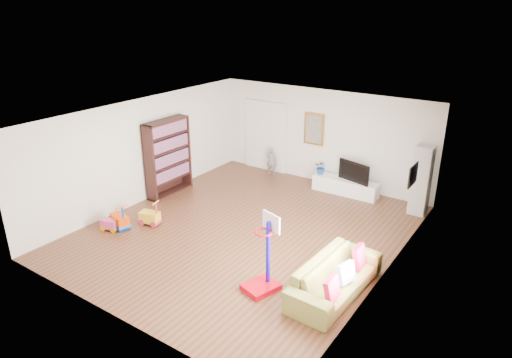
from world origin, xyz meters
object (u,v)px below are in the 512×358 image
Objects in this scene: media_console at (345,186)px; bookshelf at (168,158)px; sofa at (335,277)px; basketball_hoop at (261,254)px.

media_console is 4.88m from bookshelf.
basketball_hoop reaches higher than sofa.
basketball_hoop is at bearing 123.58° from sofa.
bookshelf is 5.16m from basketball_hoop.
media_console is 0.88× the size of bookshelf.
basketball_hoop is (4.57, -2.36, -0.28)m from bookshelf.
sofa is at bearing 48.12° from basketball_hoop.
media_console is 1.21× the size of basketball_hoop.
bookshelf is 1.38× the size of basketball_hoop.
sofa is at bearing -16.56° from bookshelf.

